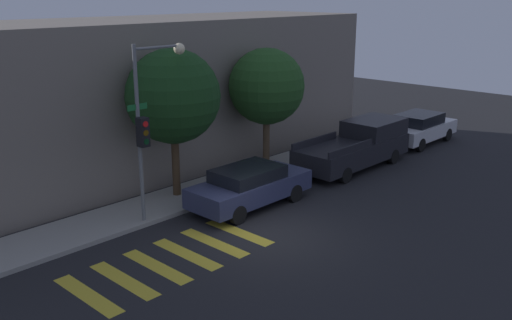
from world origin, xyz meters
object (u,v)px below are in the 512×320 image
object	(u,v)px
traffic_light_pole	(150,112)
sedan_near_corner	(250,186)
pickup_truck	(358,145)
tree_midblock	(267,87)
sedan_middle	(419,128)
tree_near_corner	(173,97)

from	to	relation	value
traffic_light_pole	sedan_near_corner	bearing A→B (deg)	-22.64
pickup_truck	tree_midblock	size ratio (longest dim) A/B	1.15
sedan_near_corner	sedan_middle	world-z (taller)	sedan_middle
pickup_truck	tree_near_corner	distance (m)	8.57
sedan_middle	tree_near_corner	size ratio (longest dim) A/B	0.83
sedan_near_corner	sedan_middle	bearing A→B (deg)	0.00
sedan_middle	tree_midblock	distance (m)	9.07
sedan_middle	tree_midblock	size ratio (longest dim) A/B	0.88
traffic_light_pole	pickup_truck	xyz separation A→B (m)	(9.58, -1.27, -2.68)
traffic_light_pole	tree_midblock	size ratio (longest dim) A/B	1.13
sedan_middle	tree_near_corner	bearing A→B (deg)	169.26
traffic_light_pole	tree_near_corner	xyz separation A→B (m)	(1.85, 1.20, 0.09)
traffic_light_pole	sedan_near_corner	world-z (taller)	traffic_light_pole
traffic_light_pole	sedan_near_corner	xyz separation A→B (m)	(3.05, -1.27, -2.84)
pickup_truck	traffic_light_pole	bearing A→B (deg)	172.44
sedan_near_corner	pickup_truck	world-z (taller)	pickup_truck
traffic_light_pole	tree_near_corner	world-z (taller)	traffic_light_pole
pickup_truck	tree_near_corner	xyz separation A→B (m)	(-7.73, 2.47, 2.77)
pickup_truck	sedan_middle	size ratio (longest dim) A/B	1.31
traffic_light_pole	tree_midblock	distance (m)	6.69
sedan_near_corner	traffic_light_pole	bearing A→B (deg)	157.36
traffic_light_pole	tree_midblock	xyz separation A→B (m)	(6.58, 1.20, -0.13)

